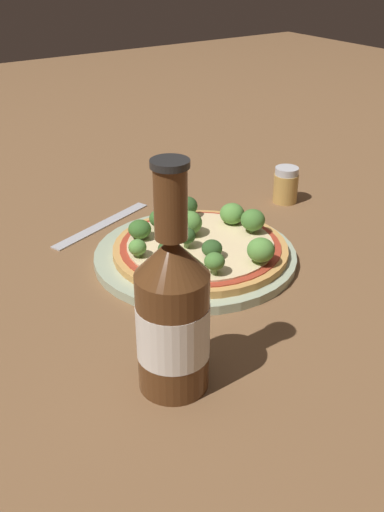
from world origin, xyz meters
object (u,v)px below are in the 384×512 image
object	(u,v)px
pizza	(201,248)
fork	(102,224)
beer_bottle	(173,313)
pepper_shaker	(286,185)

from	to	relation	value
pizza	fork	xyz separation A→B (m)	(-0.17, -0.06, -0.02)
pizza	beer_bottle	distance (m)	0.26
pizza	pepper_shaker	size ratio (longest dim) A/B	3.99
pizza	beer_bottle	size ratio (longest dim) A/B	1.02
beer_bottle	pepper_shaker	xyz separation A→B (m)	(-0.28, 0.39, -0.05)
fork	pepper_shaker	bearing A→B (deg)	-36.66
pepper_shaker	fork	xyz separation A→B (m)	(-0.08, -0.29, -0.03)
pizza	fork	size ratio (longest dim) A/B	1.26
pepper_shaker	fork	world-z (taller)	pepper_shaker
beer_bottle	pepper_shaker	world-z (taller)	beer_bottle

